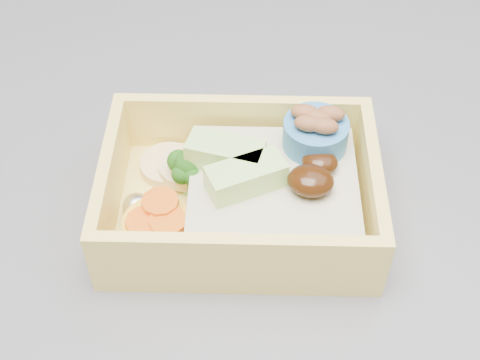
# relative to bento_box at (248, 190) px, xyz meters

# --- Properties ---
(bento_box) EXTENTS (0.18, 0.14, 0.06)m
(bento_box) POSITION_rel_bento_box_xyz_m (0.00, 0.00, 0.00)
(bento_box) COLOR #FCDF68
(bento_box) RESTS_ON island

